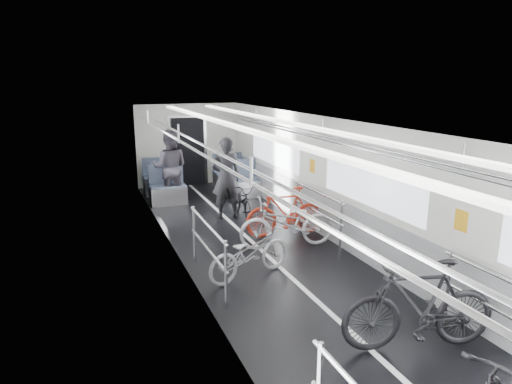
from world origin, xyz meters
TOP-DOWN VIEW (x-y plane):
  - car_shell at (0.00, 1.78)m, footprint 3.02×14.01m
  - bike_left_far at (-0.61, 0.17)m, footprint 1.65×0.98m
  - bike_right_near at (0.53, -2.42)m, footprint 1.93×0.98m
  - bike_right_mid at (0.51, 1.15)m, footprint 1.90×0.88m
  - bike_right_far at (0.77, 1.77)m, footprint 1.72×0.62m
  - bike_aisle at (0.40, 3.29)m, footprint 0.70×1.61m
  - person_standing at (0.04, 3.39)m, footprint 0.74×0.54m
  - person_seated at (-0.91, 5.09)m, footprint 1.09×0.97m

SIDE VIEW (x-z plane):
  - bike_left_far at x=-0.61m, z-range 0.00..0.82m
  - bike_aisle at x=0.40m, z-range 0.00..0.82m
  - bike_right_mid at x=0.51m, z-range 0.00..0.96m
  - bike_right_far at x=0.77m, z-range 0.00..1.01m
  - bike_right_near at x=0.53m, z-range 0.00..1.12m
  - person_standing at x=0.04m, z-range 0.00..1.86m
  - person_seated at x=-0.91m, z-range 0.00..1.88m
  - car_shell at x=0.00m, z-range -0.08..2.33m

